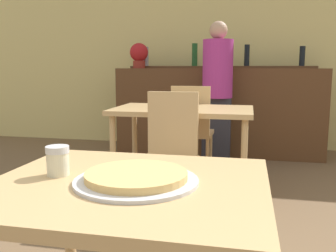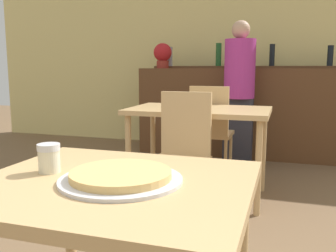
{
  "view_description": "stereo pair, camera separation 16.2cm",
  "coord_description": "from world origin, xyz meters",
  "px_view_note": "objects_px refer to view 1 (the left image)",
  "views": [
    {
      "loc": [
        0.38,
        -1.13,
        1.12
      ],
      "look_at": [
        0.02,
        0.55,
        0.85
      ],
      "focal_mm": 40.0,
      "sensor_mm": 36.0,
      "label": 1
    },
    {
      "loc": [
        0.54,
        -1.09,
        1.12
      ],
      "look_at": [
        0.02,
        0.55,
        0.85
      ],
      "focal_mm": 40.0,
      "sensor_mm": 36.0,
      "label": 2
    }
  ],
  "objects_px": {
    "pizza_tray": "(136,178)",
    "potted_plant": "(139,54)",
    "chair_far_side_front": "(170,148)",
    "chair_far_side_back": "(192,126)",
    "cheese_shaker": "(58,161)",
    "person_standing": "(217,89)"
  },
  "relations": [
    {
      "from": "chair_far_side_back",
      "to": "potted_plant",
      "type": "height_order",
      "value": "potted_plant"
    },
    {
      "from": "cheese_shaker",
      "to": "person_standing",
      "type": "distance_m",
      "value": 3.14
    },
    {
      "from": "chair_far_side_back",
      "to": "cheese_shaker",
      "type": "xyz_separation_m",
      "value": [
        -0.09,
        -2.52,
        0.26
      ]
    },
    {
      "from": "person_standing",
      "to": "chair_far_side_front",
      "type": "bearing_deg",
      "value": -96.75
    },
    {
      "from": "chair_far_side_front",
      "to": "potted_plant",
      "type": "xyz_separation_m",
      "value": [
        -0.88,
        2.19,
        0.75
      ]
    },
    {
      "from": "chair_far_side_back",
      "to": "pizza_tray",
      "type": "distance_m",
      "value": 2.56
    },
    {
      "from": "person_standing",
      "to": "potted_plant",
      "type": "xyz_separation_m",
      "value": [
        -1.08,
        0.53,
        0.41
      ]
    },
    {
      "from": "cheese_shaker",
      "to": "person_standing",
      "type": "xyz_separation_m",
      "value": [
        0.29,
        3.13,
        0.08
      ]
    },
    {
      "from": "chair_far_side_front",
      "to": "pizza_tray",
      "type": "bearing_deg",
      "value": -82.33
    },
    {
      "from": "person_standing",
      "to": "potted_plant",
      "type": "height_order",
      "value": "person_standing"
    },
    {
      "from": "chair_far_side_back",
      "to": "person_standing",
      "type": "bearing_deg",
      "value": -107.86
    },
    {
      "from": "pizza_tray",
      "to": "potted_plant",
      "type": "distance_m",
      "value": 3.88
    },
    {
      "from": "chair_far_side_front",
      "to": "cheese_shaker",
      "type": "height_order",
      "value": "chair_far_side_front"
    },
    {
      "from": "chair_far_side_front",
      "to": "chair_far_side_back",
      "type": "bearing_deg",
      "value": 90.0
    },
    {
      "from": "pizza_tray",
      "to": "cheese_shaker",
      "type": "xyz_separation_m",
      "value": [
        -0.29,
        0.02,
        0.04
      ]
    },
    {
      "from": "chair_far_side_front",
      "to": "person_standing",
      "type": "xyz_separation_m",
      "value": [
        0.2,
        1.66,
        0.34
      ]
    },
    {
      "from": "chair_far_side_front",
      "to": "chair_far_side_back",
      "type": "height_order",
      "value": "same"
    },
    {
      "from": "potted_plant",
      "to": "chair_far_side_back",
      "type": "bearing_deg",
      "value": -52.34
    },
    {
      "from": "cheese_shaker",
      "to": "chair_far_side_front",
      "type": "bearing_deg",
      "value": 86.55
    },
    {
      "from": "potted_plant",
      "to": "person_standing",
      "type": "bearing_deg",
      "value": -26.19
    },
    {
      "from": "cheese_shaker",
      "to": "person_standing",
      "type": "relative_size",
      "value": 0.06
    },
    {
      "from": "chair_far_side_front",
      "to": "pizza_tray",
      "type": "distance_m",
      "value": 1.52
    }
  ]
}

